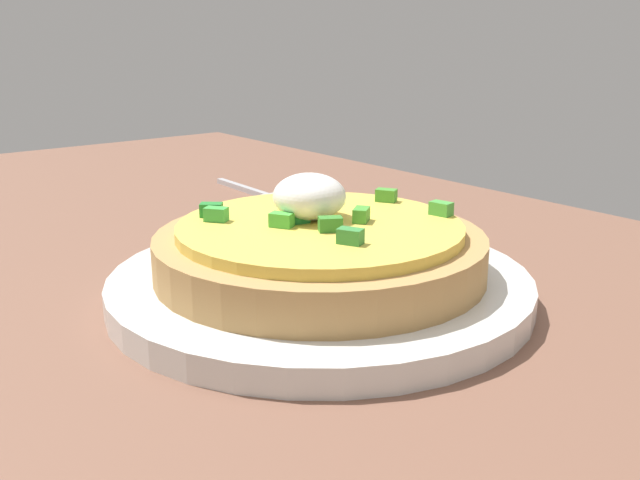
# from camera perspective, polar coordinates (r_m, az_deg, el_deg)

# --- Properties ---
(dining_table) EXTENTS (1.16, 0.73, 0.03)m
(dining_table) POSITION_cam_1_polar(r_m,az_deg,el_deg) (0.45, -10.18, -5.17)
(dining_table) COLOR brown
(dining_table) RESTS_ON ground
(plate) EXTENTS (0.24, 0.24, 0.02)m
(plate) POSITION_cam_1_polar(r_m,az_deg,el_deg) (0.42, 0.00, -3.64)
(plate) COLOR silver
(plate) RESTS_ON dining_table
(pizza) EXTENTS (0.19, 0.19, 0.06)m
(pizza) POSITION_cam_1_polar(r_m,az_deg,el_deg) (0.41, -0.04, -0.54)
(pizza) COLOR tan
(pizza) RESTS_ON plate
(fork) EXTENTS (0.12, 0.01, 0.00)m
(fork) POSITION_cam_1_polar(r_m,az_deg,el_deg) (0.68, -5.19, 3.82)
(fork) COLOR #B7B7BC
(fork) RESTS_ON dining_table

